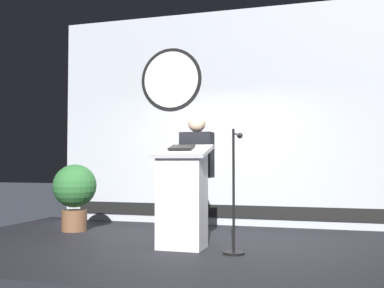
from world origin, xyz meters
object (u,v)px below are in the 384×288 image
(podium, at_px, (182,197))
(microphone_stand, at_px, (235,210))
(speaker_person, at_px, (197,177))
(potted_plant, at_px, (75,191))

(podium, bearing_deg, microphone_stand, -8.43)
(podium, xyz_separation_m, speaker_person, (0.04, 0.48, 0.22))
(podium, relative_size, speaker_person, 0.76)
(podium, distance_m, potted_plant, 2.08)
(speaker_person, relative_size, potted_plant, 1.65)
(microphone_stand, bearing_deg, potted_plant, 159.81)
(microphone_stand, distance_m, potted_plant, 2.70)
(podium, distance_m, microphone_stand, 0.65)
(speaker_person, xyz_separation_m, potted_plant, (-1.94, 0.36, -0.23))
(podium, height_order, microphone_stand, microphone_stand)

